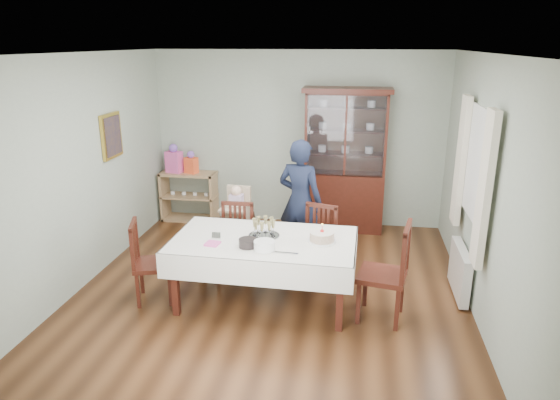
% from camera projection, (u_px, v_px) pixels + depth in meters
% --- Properties ---
extents(floor, '(5.00, 5.00, 0.00)m').
position_uv_depth(floor, '(270.00, 292.00, 5.86)').
color(floor, '#593319').
rests_on(floor, ground).
extents(room_shell, '(5.00, 5.00, 5.00)m').
position_uv_depth(room_shell, '(277.00, 141.00, 5.84)').
color(room_shell, '#9EAA99').
rests_on(room_shell, floor).
extents(dining_table, '(2.02, 1.19, 0.76)m').
position_uv_depth(dining_table, '(264.00, 270.00, 5.55)').
color(dining_table, '#411710').
rests_on(dining_table, floor).
extents(china_cabinet, '(1.30, 0.48, 2.18)m').
position_uv_depth(china_cabinet, '(345.00, 159.00, 7.53)').
color(china_cabinet, '#411710').
rests_on(china_cabinet, floor).
extents(sideboard, '(0.90, 0.38, 0.80)m').
position_uv_depth(sideboard, '(189.00, 196.00, 8.14)').
color(sideboard, tan).
rests_on(sideboard, floor).
extents(picture_frame, '(0.04, 0.48, 0.58)m').
position_uv_depth(picture_frame, '(111.00, 136.00, 6.44)').
color(picture_frame, gold).
rests_on(picture_frame, room_shell).
extents(window, '(0.04, 1.02, 1.22)m').
position_uv_depth(window, '(478.00, 165.00, 5.33)').
color(window, white).
rests_on(window, room_shell).
extents(curtain_left, '(0.07, 0.30, 1.55)m').
position_uv_depth(curtain_left, '(485.00, 190.00, 4.79)').
color(curtain_left, silver).
rests_on(curtain_left, room_shell).
extents(curtain_right, '(0.07, 0.30, 1.55)m').
position_uv_depth(curtain_right, '(461.00, 161.00, 5.96)').
color(curtain_right, silver).
rests_on(curtain_right, room_shell).
extents(radiator, '(0.10, 0.80, 0.55)m').
position_uv_depth(radiator, '(460.00, 271.00, 5.72)').
color(radiator, white).
rests_on(radiator, floor).
extents(chair_far_left, '(0.42, 0.42, 0.93)m').
position_uv_depth(chair_far_left, '(236.00, 257.00, 6.16)').
color(chair_far_left, '#411710').
rests_on(chair_far_left, floor).
extents(chair_far_right, '(0.52, 0.52, 0.94)m').
position_uv_depth(chair_far_right, '(315.00, 260.00, 6.05)').
color(chair_far_right, '#411710').
rests_on(chair_far_right, floor).
extents(chair_end_left, '(0.53, 0.53, 0.94)m').
position_uv_depth(chair_end_left, '(153.00, 277.00, 5.63)').
color(chair_end_left, '#411710').
rests_on(chair_end_left, floor).
extents(chair_end_right, '(0.56, 0.56, 1.07)m').
position_uv_depth(chair_end_right, '(383.00, 291.00, 5.23)').
color(chair_end_right, '#411710').
rests_on(chair_end_right, floor).
extents(woman, '(0.69, 0.56, 1.65)m').
position_uv_depth(woman, '(300.00, 201.00, 6.50)').
color(woman, black).
rests_on(woman, floor).
extents(high_chair, '(0.47, 0.47, 0.99)m').
position_uv_depth(high_chair, '(237.00, 229.00, 6.77)').
color(high_chair, black).
rests_on(high_chair, floor).
extents(champagne_tray, '(0.35, 0.35, 0.21)m').
position_uv_depth(champagne_tray, '(264.00, 231.00, 5.48)').
color(champagne_tray, silver).
rests_on(champagne_tray, dining_table).
extents(birthday_cake, '(0.31, 0.31, 0.21)m').
position_uv_depth(birthday_cake, '(322.00, 237.00, 5.34)').
color(birthday_cake, white).
rests_on(birthday_cake, dining_table).
extents(plate_stack_dark, '(0.25, 0.25, 0.09)m').
position_uv_depth(plate_stack_dark, '(248.00, 243.00, 5.21)').
color(plate_stack_dark, black).
rests_on(plate_stack_dark, dining_table).
extents(plate_stack_white, '(0.28, 0.28, 0.10)m').
position_uv_depth(plate_stack_white, '(264.00, 245.00, 5.14)').
color(plate_stack_white, white).
rests_on(plate_stack_white, dining_table).
extents(napkin_stack, '(0.16, 0.16, 0.02)m').
position_uv_depth(napkin_stack, '(212.00, 244.00, 5.28)').
color(napkin_stack, '#E655A6').
rests_on(napkin_stack, dining_table).
extents(cutlery, '(0.17, 0.21, 0.01)m').
position_uv_depth(cutlery, '(213.00, 235.00, 5.53)').
color(cutlery, silver).
rests_on(cutlery, dining_table).
extents(cake_knife, '(0.31, 0.04, 0.01)m').
position_uv_depth(cake_knife, '(283.00, 253.00, 5.07)').
color(cake_knife, silver).
rests_on(cake_knife, dining_table).
extents(gift_bag_pink, '(0.28, 0.21, 0.46)m').
position_uv_depth(gift_bag_pink, '(174.00, 160.00, 7.97)').
color(gift_bag_pink, '#E655A6').
rests_on(gift_bag_pink, sideboard).
extents(gift_bag_orange, '(0.23, 0.19, 0.36)m').
position_uv_depth(gift_bag_orange, '(191.00, 163.00, 7.94)').
color(gift_bag_orange, '#FF5728').
rests_on(gift_bag_orange, sideboard).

